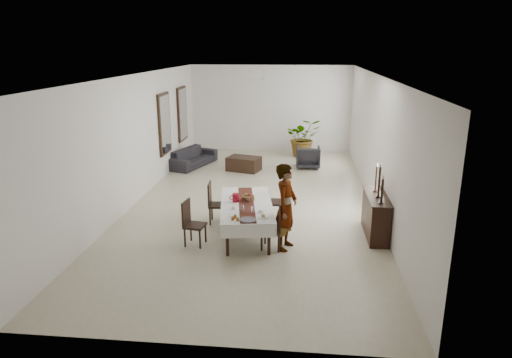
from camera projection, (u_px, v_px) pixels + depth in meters
name	position (u px, v px, depth m)	size (l,w,h in m)	color
floor	(254.00, 201.00, 11.85)	(6.00, 12.00, 0.00)	beige
ceiling	(254.00, 75.00, 10.95)	(6.00, 12.00, 0.02)	white
wall_back	(271.00, 109.00, 17.13)	(6.00, 0.02, 3.20)	white
wall_front	(203.00, 236.00, 5.67)	(6.00, 0.02, 3.20)	white
wall_left	(138.00, 138.00, 11.69)	(0.02, 12.00, 3.20)	white
wall_right	(376.00, 143.00, 11.11)	(0.02, 12.00, 3.20)	white
dining_table_top	(246.00, 205.00, 9.57)	(0.90, 2.17, 0.05)	black
table_leg_fl	(227.00, 240.00, 8.66)	(0.06, 0.06, 0.63)	black
table_leg_fr	(269.00, 240.00, 8.70)	(0.06, 0.06, 0.63)	black
table_leg_bl	(228.00, 204.00, 10.64)	(0.06, 0.06, 0.63)	black
table_leg_br	(262.00, 204.00, 10.68)	(0.06, 0.06, 0.63)	black
tablecloth_top	(246.00, 204.00, 9.57)	(1.07, 2.33, 0.01)	white
tablecloth_drape_left	(221.00, 210.00, 9.58)	(0.01, 2.33, 0.27)	silver
tablecloth_drape_right	(271.00, 209.00, 9.63)	(0.01, 2.33, 0.27)	silver
tablecloth_drape_near	(248.00, 231.00, 8.49)	(1.07, 0.01, 0.27)	white
tablecloth_drape_far	(245.00, 193.00, 10.72)	(1.07, 0.01, 0.27)	white
table_runner	(246.00, 204.00, 9.56)	(0.32, 2.26, 0.00)	#5F261B
red_pitcher	(236.00, 198.00, 9.66)	(0.14, 0.14, 0.18)	maroon
pitcher_handle	(232.00, 198.00, 9.65)	(0.11, 0.11, 0.02)	maroon
wine_glass_near	(253.00, 210.00, 8.99)	(0.06, 0.06, 0.15)	white
wine_glass_mid	(243.00, 208.00, 9.06)	(0.06, 0.06, 0.15)	white
wine_glass_far	(248.00, 199.00, 9.59)	(0.06, 0.06, 0.15)	white
teacup_right	(261.00, 211.00, 9.05)	(0.08, 0.08, 0.05)	white
saucer_right	(261.00, 212.00, 9.06)	(0.14, 0.14, 0.01)	white
teacup_left	(234.00, 208.00, 9.24)	(0.08, 0.08, 0.05)	white
saucer_left	(234.00, 209.00, 9.25)	(0.14, 0.14, 0.01)	white
plate_near_right	(263.00, 217.00, 8.80)	(0.22, 0.22, 0.01)	silver
bread_near_right	(263.00, 216.00, 8.79)	(0.08, 0.08, 0.08)	tan
plate_near_left	(234.00, 215.00, 8.90)	(0.22, 0.22, 0.01)	white
plate_far_left	(233.00, 196.00, 10.02)	(0.22, 0.22, 0.01)	white
serving_tray	(248.00, 220.00, 8.65)	(0.33, 0.33, 0.02)	#3B3A3F
jam_jar_a	(238.00, 219.00, 8.61)	(0.06, 0.06, 0.07)	#995C16
jam_jar_b	(233.00, 218.00, 8.66)	(0.06, 0.06, 0.07)	brown
jam_jar_c	(235.00, 217.00, 8.75)	(0.06, 0.06, 0.07)	brown
fruit_basket	(248.00, 198.00, 9.77)	(0.27, 0.27, 0.09)	brown
fruit_red	(249.00, 195.00, 9.77)	(0.08, 0.08, 0.08)	maroon
fruit_green	(246.00, 195.00, 9.78)	(0.07, 0.07, 0.07)	olive
chair_right_near_seat	(272.00, 228.00, 8.96)	(0.41, 0.41, 0.05)	black
chair_right_near_leg_fl	(279.00, 243.00, 8.83)	(0.04, 0.04, 0.41)	black
chair_right_near_leg_fr	(282.00, 236.00, 9.15)	(0.04, 0.04, 0.41)	black
chair_right_near_leg_bl	(262.00, 241.00, 8.91)	(0.04, 0.04, 0.41)	black
chair_right_near_leg_br	(265.00, 234.00, 9.22)	(0.04, 0.04, 0.41)	black
chair_right_near_back	(281.00, 215.00, 8.84)	(0.41, 0.04, 0.53)	black
chair_right_far_seat	(278.00, 202.00, 10.37)	(0.43, 0.43, 0.05)	black
chair_right_far_leg_fl	(286.00, 215.00, 10.26)	(0.04, 0.04, 0.43)	black
chair_right_far_leg_fr	(286.00, 210.00, 10.60)	(0.04, 0.04, 0.43)	black
chair_right_far_leg_bl	(270.00, 215.00, 10.27)	(0.04, 0.04, 0.43)	black
chair_right_far_leg_br	(270.00, 209.00, 10.61)	(0.04, 0.04, 0.43)	black
chair_right_far_back	(287.00, 190.00, 10.27)	(0.43, 0.04, 0.55)	black
chair_left_near_seat	(195.00, 226.00, 9.13)	(0.39, 0.39, 0.04)	black
chair_left_near_leg_fl	(191.00, 232.00, 9.38)	(0.04, 0.04, 0.39)	black
chair_left_near_leg_fr	(185.00, 238.00, 9.08)	(0.04, 0.04, 0.39)	black
chair_left_near_leg_bl	(206.00, 233.00, 9.30)	(0.04, 0.04, 0.39)	black
chair_left_near_leg_br	(200.00, 240.00, 9.00)	(0.04, 0.04, 0.39)	black
chair_left_near_back	(186.00, 212.00, 9.09)	(0.39, 0.04, 0.50)	black
chair_left_far_seat	(218.00, 205.00, 10.28)	(0.40, 0.40, 0.05)	black
chair_left_far_leg_fl	(212.00, 212.00, 10.51)	(0.04, 0.04, 0.39)	black
chair_left_far_leg_fr	(210.00, 217.00, 10.20)	(0.04, 0.04, 0.39)	black
chair_left_far_leg_bl	(226.00, 212.00, 10.49)	(0.04, 0.04, 0.39)	black
chair_left_far_leg_br	(225.00, 217.00, 10.18)	(0.04, 0.04, 0.39)	black
chair_left_far_back	(210.00, 194.00, 10.21)	(0.40, 0.04, 0.51)	black
woman	(286.00, 207.00, 8.85)	(0.63, 0.41, 1.73)	#9A9DA3
sideboard_body	(375.00, 216.00, 9.59)	(0.38, 1.43, 0.86)	black
sideboard_top	(377.00, 196.00, 9.47)	(0.42, 1.49, 0.03)	black
candlestick_near_base	(381.00, 203.00, 8.96)	(0.10, 0.10, 0.03)	black
candlestick_near_shaft	(382.00, 191.00, 8.89)	(0.05, 0.05, 0.48)	black
candlestick_near_candle	(383.00, 177.00, 8.81)	(0.03, 0.03, 0.08)	beige
candlestick_mid_base	(378.00, 197.00, 9.32)	(0.10, 0.10, 0.03)	black
candlestick_mid_shaft	(379.00, 182.00, 9.23)	(0.05, 0.05, 0.62)	black
candlestick_mid_candle	(381.00, 165.00, 9.13)	(0.03, 0.03, 0.08)	beige
candlestick_far_base	(375.00, 191.00, 9.69)	(0.10, 0.10, 0.03)	black
candlestick_far_shaft	(376.00, 179.00, 9.61)	(0.05, 0.05, 0.52)	black
candlestick_far_candle	(377.00, 165.00, 9.52)	(0.03, 0.03, 0.08)	white
sofa	(193.00, 157.00, 15.23)	(1.99, 0.78, 0.58)	#272429
armchair	(308.00, 157.00, 14.97)	(0.76, 0.78, 0.71)	#27252A
coffee_table	(244.00, 164.00, 14.66)	(1.00, 0.67, 0.45)	black
potted_plant	(303.00, 137.00, 16.47)	(1.25, 1.08, 1.38)	#265722
mirror_frame_near	(164.00, 124.00, 13.79)	(0.06, 1.05, 1.85)	black
mirror_glass_near	(166.00, 124.00, 13.78)	(0.01, 0.90, 1.70)	white
mirror_frame_far	(182.00, 114.00, 15.79)	(0.06, 1.05, 1.85)	black
mirror_glass_far	(183.00, 114.00, 15.79)	(0.01, 0.90, 1.70)	silver
fan_rod	(264.00, 72.00, 13.84)	(0.04, 0.04, 0.20)	silver
fan_hub	(264.00, 79.00, 13.90)	(0.16, 0.16, 0.08)	silver
fan_blade_n	(265.00, 78.00, 14.23)	(0.10, 0.55, 0.01)	white
fan_blade_s	(263.00, 80.00, 13.56)	(0.10, 0.55, 0.01)	silver
fan_blade_e	(276.00, 79.00, 13.86)	(0.55, 0.10, 0.01)	white
fan_blade_w	(253.00, 79.00, 13.93)	(0.55, 0.10, 0.01)	silver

